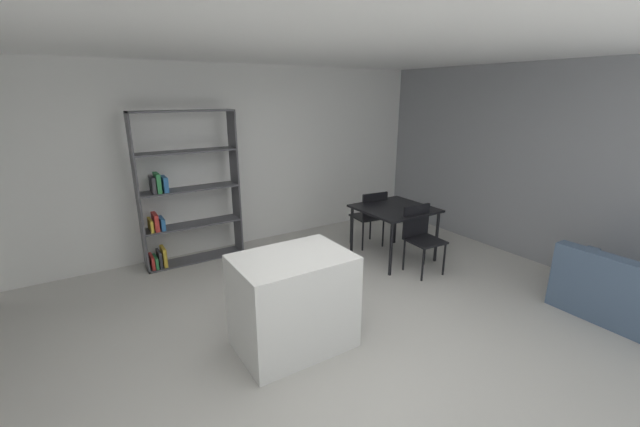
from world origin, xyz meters
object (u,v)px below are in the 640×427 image
Objects in this scene: open_bookshelf at (182,197)px; dining_table at (395,213)px; dining_chair_near at (421,233)px; dining_chair_far at (371,214)px; kitchen_island at (293,302)px.

open_bookshelf is 3.00m from dining_table.
dining_table is (2.59, -1.48, -0.27)m from open_bookshelf.
dining_chair_near is 1.00× the size of dining_chair_far.
open_bookshelf reaches higher than kitchen_island.
dining_table is at bearing 97.51° from dining_chair_far.
kitchen_island is 2.63m from open_bookshelf.
open_bookshelf is 2.36× the size of dining_chair_far.
kitchen_island is 1.17× the size of dining_chair_near.
dining_chair_near is at bearing -89.20° from dining_table.
dining_chair_far is at bearing 95.25° from dining_chair_near.
dining_chair_near is at bearing 14.00° from kitchen_island.
dining_table is at bearing -29.74° from open_bookshelf.
kitchen_island is 2.75m from dining_chair_far.
dining_chair_far is (-0.01, 0.52, -0.15)m from dining_table.
dining_chair_near reaches higher than dining_table.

